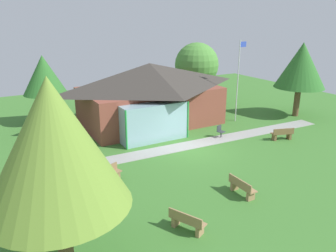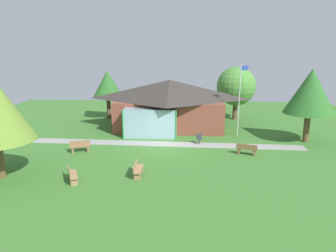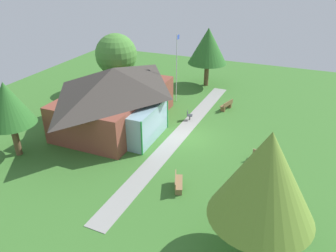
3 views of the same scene
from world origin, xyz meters
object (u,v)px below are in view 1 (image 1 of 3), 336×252
object	(u,v)px
bench_front_left	(187,222)
bench_front_center	(242,187)
bench_mid_left	(108,175)
tree_behind_pavilion_right	(197,65)
pavilion	(150,93)
flagpole	(238,78)
bench_mid_right	(282,134)
tree_behind_pavilion_left	(44,75)
tree_east_hedge	(301,66)
tree_lawn_corner	(54,145)
patio_chair_lawn_spare	(220,132)

from	to	relation	value
bench_front_left	bench_front_center	size ratio (longest dim) A/B	1.03
bench_mid_left	tree_behind_pavilion_right	size ratio (longest dim) A/B	0.27
pavilion	flagpole	world-z (taller)	flagpole
bench_mid_right	bench_front_center	distance (m)	8.55
bench_mid_left	tree_behind_pavilion_right	distance (m)	18.05
bench_mid_right	tree_behind_pavilion_left	world-z (taller)	tree_behind_pavilion_left
tree_east_hedge	tree_lawn_corner	bearing A→B (deg)	-157.94
bench_mid_left	bench_front_center	size ratio (longest dim) A/B	1.04
bench_mid_left	bench_front_left	xyz separation A→B (m)	(1.31, -5.31, 0.00)
flagpole	tree_behind_pavilion_left	xyz separation A→B (m)	(-13.18, 6.62, 0.32)
bench_front_center	tree_east_hedge	size ratio (longest dim) A/B	0.25
flagpole	tree_east_hedge	distance (m)	5.61
bench_front_left	tree_east_hedge	distance (m)	19.27
flagpole	pavilion	bearing A→B (deg)	156.57
bench_front_left	tree_behind_pavilion_left	world-z (taller)	tree_behind_pavilion_left
flagpole	tree_lawn_corner	distance (m)	18.63
bench_mid_right	tree_east_hedge	size ratio (longest dim) A/B	0.26
flagpole	bench_mid_left	xyz separation A→B (m)	(-12.55, -4.98, -3.07)
patio_chair_lawn_spare	bench_front_center	bearing A→B (deg)	46.14
patio_chair_lawn_spare	tree_behind_pavilion_right	world-z (taller)	tree_behind_pavilion_right
bench_front_left	tree_east_hedge	bearing A→B (deg)	93.03
flagpole	bench_front_left	xyz separation A→B (m)	(-11.24, -10.29, -3.07)
bench_mid_right	bench_front_center	xyz separation A→B (m)	(-7.39, -4.30, 0.00)
flagpole	tree_behind_pavilion_left	size ratio (longest dim) A/B	1.20
bench_mid_left	bench_mid_right	size ratio (longest dim) A/B	1.00
flagpole	bench_front_center	size ratio (longest dim) A/B	4.22
pavilion	bench_front_left	size ratio (longest dim) A/B	7.16
tree_behind_pavilion_left	bench_mid_left	bearing A→B (deg)	-86.89
patio_chair_lawn_spare	tree_behind_pavilion_right	distance (m)	10.72
flagpole	bench_front_left	size ratio (longest dim) A/B	4.11
tree_behind_pavilion_left	tree_lawn_corner	distance (m)	16.74
pavilion	tree_east_hedge	distance (m)	12.48
flagpole	bench_mid_left	world-z (taller)	flagpole
bench_mid_right	tree_east_hedge	xyz separation A→B (m)	(5.53, 3.59, 3.81)
tree_east_hedge	tree_behind_pavilion_right	xyz separation A→B (m)	(-4.65, 8.14, -0.59)
flagpole	tree_behind_pavilion_left	world-z (taller)	flagpole
bench_mid_right	bench_front_center	bearing A→B (deg)	-131.95
bench_front_center	patio_chair_lawn_spare	size ratio (longest dim) A/B	1.75
pavilion	bench_mid_left	xyz separation A→B (m)	(-6.28, -7.70, -2.03)
bench_front_left	tree_lawn_corner	xyz separation A→B (m)	(-4.51, 0.38, 3.94)
bench_front_center	tree_behind_pavilion_right	world-z (taller)	tree_behind_pavilion_right
bench_front_center	patio_chair_lawn_spare	world-z (taller)	patio_chair_lawn_spare
bench_mid_left	tree_lawn_corner	world-z (taller)	tree_lawn_corner
flagpole	bench_mid_left	bearing A→B (deg)	-158.37
tree_behind_pavilion_right	patio_chair_lawn_spare	bearing A→B (deg)	-114.56
flagpole	tree_behind_pavilion_right	world-z (taller)	flagpole
patio_chair_lawn_spare	tree_behind_pavilion_left	size ratio (longest dim) A/B	0.16
tree_lawn_corner	patio_chair_lawn_spare	bearing A→B (deg)	31.16
bench_mid_right	bench_front_center	size ratio (longest dim) A/B	1.04
patio_chair_lawn_spare	tree_behind_pavilion_left	distance (m)	13.72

